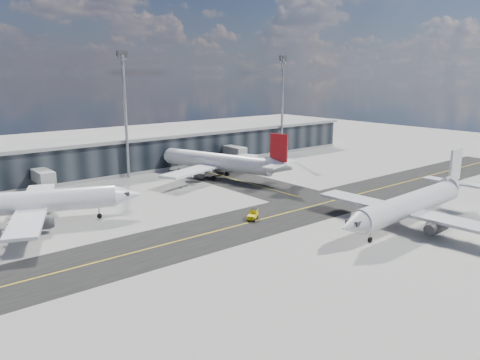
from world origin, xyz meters
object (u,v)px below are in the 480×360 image
Objects in this scene: airliner_af at (22,203)px; airliner_redtail at (219,162)px; service_van at (255,169)px; baggage_tug at (253,215)px; airliner_near at (412,204)px.

airliner_redtail is at bearing 121.83° from airliner_af.
airliner_af is 0.95× the size of airliner_redtail.
airliner_redtail is at bearing 169.26° from service_van.
baggage_tug is 37.98m from service_van.
airliner_redtail is 1.03× the size of airliner_near.
baggage_tug is (-17.50, 18.46, -2.76)m from airliner_near.
airliner_redtail reaches higher than airliner_near.
airliner_af reaches higher than baggage_tug.
airliner_near is at bearing 11.05° from baggage_tug.
airliner_af is 0.98× the size of airliner_near.
service_van is (10.33, -0.97, -2.98)m from airliner_redtail.
airliner_af is 37.38m from baggage_tug.
airliner_af is at bearing 47.56° from airliner_near.
baggage_tug is at bearing 40.68° from airliner_near.
airliner_redtail reaches higher than baggage_tug.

